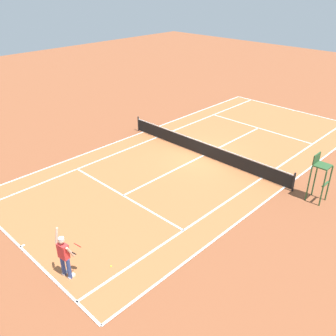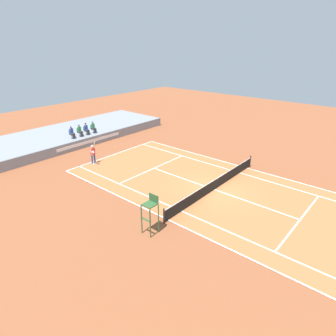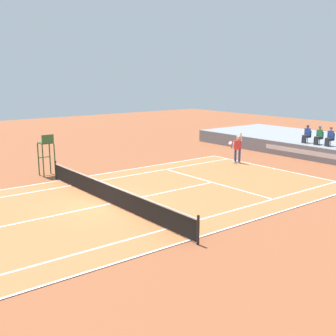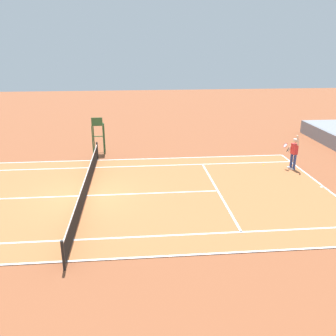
# 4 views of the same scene
# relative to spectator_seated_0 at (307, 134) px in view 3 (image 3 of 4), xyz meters

# --- Properties ---
(ground_plane) EXTENTS (80.00, 80.00, 0.00)m
(ground_plane) POSITION_rel_spectator_seated_0_xyz_m (1.37, -16.97, -1.61)
(ground_plane) COLOR brown
(court) EXTENTS (11.08, 23.88, 0.03)m
(court) POSITION_rel_spectator_seated_0_xyz_m (1.37, -16.97, -1.60)
(court) COLOR #B76638
(court) RESTS_ON ground
(net) EXTENTS (11.98, 0.10, 1.07)m
(net) POSITION_rel_spectator_seated_0_xyz_m (1.37, -16.97, -1.09)
(net) COLOR black
(net) RESTS_ON ground
(barrier_wall) EXTENTS (22.90, 0.25, 1.00)m
(barrier_wall) POSITION_rel_spectator_seated_0_xyz_m (1.37, -1.02, -1.11)
(barrier_wall) COLOR gray
(barrier_wall) RESTS_ON ground
(spectator_seated_0) EXTENTS (0.44, 0.60, 1.27)m
(spectator_seated_0) POSITION_rel_spectator_seated_0_xyz_m (0.00, 0.00, 0.00)
(spectator_seated_0) COLOR #474C56
(spectator_seated_0) RESTS_ON bleacher_platform
(spectator_seated_1) EXTENTS (0.44, 0.60, 1.27)m
(spectator_seated_1) POSITION_rel_spectator_seated_0_xyz_m (0.97, 0.00, 0.00)
(spectator_seated_1) COLOR #474C56
(spectator_seated_1) RESTS_ON bleacher_platform
(spectator_seated_2) EXTENTS (0.44, 0.60, 1.27)m
(spectator_seated_2) POSITION_rel_spectator_seated_0_xyz_m (1.82, 0.00, 0.00)
(spectator_seated_2) COLOR #474C56
(spectator_seated_2) RESTS_ON bleacher_platform
(tennis_player) EXTENTS (0.75, 0.71, 2.08)m
(tennis_player) POSITION_rel_spectator_seated_0_xyz_m (-1.47, -5.56, -0.62)
(tennis_player) COLOR navy
(tennis_player) RESTS_ON ground
(tennis_ball) EXTENTS (0.07, 0.07, 0.07)m
(tennis_ball) POSITION_rel_spectator_seated_0_xyz_m (-2.23, -6.98, -1.58)
(tennis_ball) COLOR #D1E533
(tennis_ball) RESTS_ON ground
(umpire_chair) EXTENTS (0.77, 0.77, 2.44)m
(umpire_chair) POSITION_rel_spectator_seated_0_xyz_m (-5.74, -16.97, -0.06)
(umpire_chair) COLOR #2D562D
(umpire_chair) RESTS_ON ground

